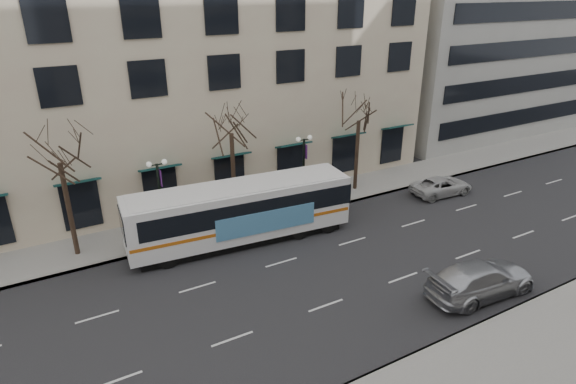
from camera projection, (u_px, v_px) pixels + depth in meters
ground at (302, 282)px, 25.57m from camera, size 160.00×160.00×0.00m
sidewalk_far at (298, 201)px, 35.00m from camera, size 80.00×4.00×0.15m
building_hotel at (141, 21)px, 36.73m from camera, size 40.00×20.00×24.00m
tree_far_left at (56, 146)px, 25.47m from camera, size 3.60×3.60×8.34m
tree_far_mid at (231, 119)px, 29.88m from camera, size 3.60×3.60×8.55m
tree_far_right at (360, 108)px, 34.57m from camera, size 3.60×3.60×8.06m
lamp_post_left at (161, 196)px, 28.73m from camera, size 1.22×0.45×5.21m
lamp_post_right at (304, 168)px, 33.23m from camera, size 1.22×0.45×5.21m
city_bus at (242, 211)px, 29.04m from camera, size 13.81×4.16×3.69m
silver_car at (481, 279)px, 24.32m from camera, size 6.21×2.85×1.76m
white_pickup at (442, 186)px, 36.14m from camera, size 4.96×2.56×1.34m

